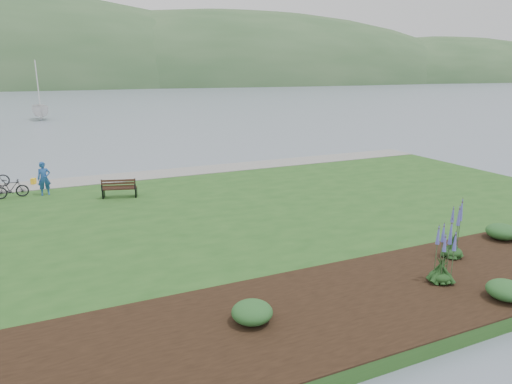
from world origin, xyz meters
TOP-DOWN VIEW (x-y plane):
  - ground at (0.00, 0.00)m, footprint 600.00×600.00m
  - lawn at (0.00, -2.00)m, footprint 34.00×20.00m
  - shoreline_path at (0.00, 6.90)m, footprint 34.00×2.20m
  - garden_bed at (3.00, -9.80)m, footprint 24.00×4.40m
  - far_hillside at (20.00, 170.00)m, footprint 580.00×80.00m
  - park_bench at (-3.34, 2.76)m, footprint 1.62×1.00m
  - person at (-6.45, 4.72)m, footprint 0.70×0.50m
  - bicycle_b at (-7.86, 4.78)m, footprint 0.55×1.49m
  - sailboat at (-6.62, 46.08)m, footprint 9.26×9.42m
  - pannier at (-7.00, 7.20)m, footprint 0.28×0.35m
  - echium_0 at (3.40, -9.91)m, footprint 0.62×0.62m
  - echium_1 at (5.08, -8.75)m, footprint 0.62×0.62m
  - shrub_0 at (-2.18, -9.65)m, footprint 0.97×0.97m
  - shrub_1 at (4.15, -11.33)m, footprint 0.95×0.95m
  - shrub_2 at (7.88, -8.31)m, footprint 1.04×1.04m

SIDE VIEW (x-z plane):
  - ground at x=0.00m, z-range 0.00..0.00m
  - far_hillside at x=20.00m, z-range -19.00..19.00m
  - sailboat at x=-6.62m, z-range -11.64..11.64m
  - lawn at x=0.00m, z-range 0.00..0.40m
  - shoreline_path at x=0.00m, z-range 0.40..0.43m
  - garden_bed at x=3.00m, z-range 0.40..0.44m
  - pannier at x=-7.00m, z-range 0.40..0.72m
  - shrub_1 at x=4.15m, z-range 0.44..0.92m
  - shrub_0 at x=-2.18m, z-range 0.44..0.92m
  - shrub_2 at x=7.88m, z-range 0.44..0.96m
  - bicycle_b at x=-7.86m, z-range 0.40..1.28m
  - park_bench at x=-3.34m, z-range 0.40..1.34m
  - echium_1 at x=5.08m, z-range 0.19..2.21m
  - echium_0 at x=3.40m, z-range 0.29..2.16m
  - person at x=-6.45m, z-range 0.40..2.26m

